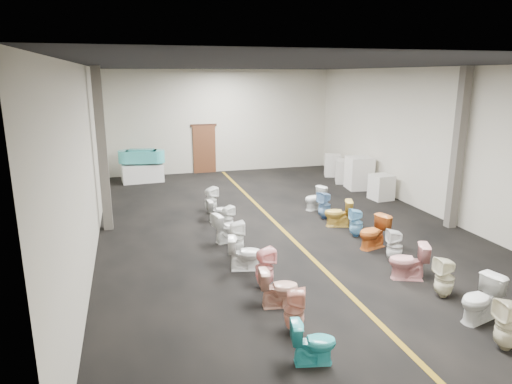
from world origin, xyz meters
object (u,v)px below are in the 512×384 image
at_px(appliance_crate_b, 359,173).
at_px(toilet_right_8, 324,205).
at_px(toilet_right_6, 356,223).
at_px(toilet_right_1, 481,299).
at_px(appliance_crate_a, 381,187).
at_px(toilet_right_0, 508,325).
at_px(appliance_crate_c, 346,171).
at_px(toilet_right_3, 408,261).
at_px(appliance_crate_d, 332,165).
at_px(toilet_right_2, 445,278).
at_px(toilet_left_0, 313,342).
at_px(toilet_left_3, 265,268).
at_px(toilet_right_4, 395,246).
at_px(toilet_right_5, 373,232).
at_px(toilet_left_1, 294,310).
at_px(toilet_right_9, 315,198).
at_px(toilet_left_4, 245,253).
at_px(toilet_left_8, 218,211).
at_px(toilet_left_2, 279,288).
at_px(display_table, 143,173).
at_px(toilet_left_9, 211,200).
at_px(toilet_left_5, 236,238).
at_px(bathtub, 142,156).
at_px(toilet_right_7, 338,213).
at_px(toilet_left_6, 228,227).
at_px(toilet_left_7, 228,219).

distance_m(appliance_crate_b, toilet_right_8, 4.23).
bearing_deg(toilet_right_6, toilet_right_1, 8.81).
distance_m(appliance_crate_a, toilet_right_0, 9.09).
height_order(appliance_crate_c, toilet_right_3, appliance_crate_c).
relative_size(appliance_crate_d, toilet_right_2, 1.14).
xyz_separation_m(toilet_left_0, toilet_right_3, (3.09, 2.19, 0.06)).
bearing_deg(toilet_left_3, toilet_left_0, 170.72).
bearing_deg(toilet_right_4, toilet_right_5, -167.07).
height_order(toilet_left_1, toilet_right_2, toilet_right_2).
bearing_deg(toilet_right_9, toilet_right_2, -19.15).
height_order(toilet_left_4, toilet_left_8, toilet_left_4).
distance_m(toilet_left_4, toilet_right_6, 3.66).
height_order(appliance_crate_a, toilet_left_2, appliance_crate_a).
height_order(toilet_right_1, toilet_right_8, toilet_right_8).
bearing_deg(toilet_left_2, toilet_right_1, -107.50).
bearing_deg(toilet_right_6, appliance_crate_a, 148.86).
xyz_separation_m(toilet_right_2, toilet_right_3, (-0.21, 0.91, -0.00)).
distance_m(display_table, toilet_left_9, 5.44).
relative_size(toilet_left_5, toilet_right_3, 1.04).
distance_m(bathtub, appliance_crate_a, 9.47).
relative_size(toilet_left_2, toilet_right_7, 0.95).
bearing_deg(display_table, toilet_right_3, -65.24).
distance_m(toilet_left_9, toilet_right_1, 8.49).
bearing_deg(toilet_left_6, toilet_left_8, -17.38).
distance_m(toilet_left_8, toilet_left_9, 0.89).
relative_size(appliance_crate_d, toilet_right_8, 1.11).
xyz_separation_m(toilet_right_4, toilet_right_8, (-0.19, 3.54, 0.02)).
relative_size(appliance_crate_c, toilet_left_1, 1.20).
bearing_deg(appliance_crate_a, display_table, 147.38).
bearing_deg(appliance_crate_a, toilet_right_7, -140.30).
distance_m(appliance_crate_a, toilet_left_8, 6.06).
xyz_separation_m(toilet_left_7, toilet_right_1, (3.27, -5.94, 0.05)).
bearing_deg(appliance_crate_a, toilet_left_8, -171.58).
bearing_deg(toilet_right_8, toilet_left_9, -134.60).
distance_m(toilet_left_7, toilet_right_9, 3.44).
bearing_deg(toilet_left_7, toilet_right_7, -122.49).
xyz_separation_m(toilet_left_4, toilet_right_6, (3.43, 1.27, 0.00)).
height_order(toilet_right_0, toilet_right_5, toilet_right_0).
bearing_deg(toilet_right_9, appliance_crate_b, 108.50).
xyz_separation_m(appliance_crate_a, toilet_right_7, (-2.76, -2.29, -0.05)).
xyz_separation_m(toilet_left_1, toilet_right_3, (3.06, 1.27, 0.02)).
distance_m(appliance_crate_c, toilet_left_2, 10.76).
height_order(toilet_left_5, toilet_right_8, toilet_left_5).
distance_m(display_table, toilet_left_1, 12.46).
distance_m(toilet_left_0, toilet_left_5, 4.53).
height_order(toilet_right_3, toilet_right_5, toilet_right_5).
distance_m(appliance_crate_d, toilet_left_1, 12.68).
distance_m(display_table, toilet_left_7, 7.22).
relative_size(appliance_crate_a, toilet_right_0, 1.03).
relative_size(toilet_right_0, toilet_right_5, 1.03).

